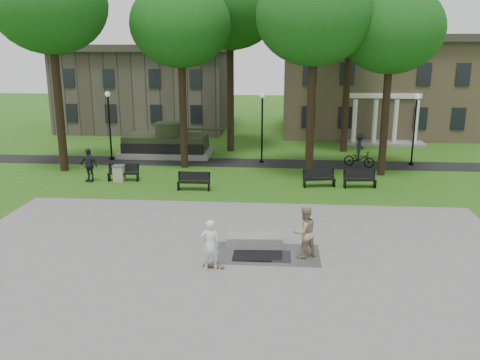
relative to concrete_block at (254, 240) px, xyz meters
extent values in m
plane|color=#2C5915|center=(-0.79, 2.63, -0.24)|extent=(120.00, 120.00, 0.00)
cube|color=gray|center=(-0.79, -2.37, -0.23)|extent=(22.00, 16.00, 0.02)
cube|color=black|center=(-0.79, 14.63, -0.24)|extent=(44.00, 2.60, 0.01)
cube|color=#9E8460|center=(9.21, 28.63, 3.75)|extent=(16.00, 11.00, 8.00)
cube|color=#38332D|center=(9.21, 28.63, 8.06)|extent=(17.00, 12.00, 0.60)
cube|color=silver|center=(9.21, 23.13, 3.55)|extent=(6.00, 0.30, 0.40)
cube|color=#4C443D|center=(-11.79, 29.13, 3.35)|extent=(15.00, 10.00, 7.20)
cylinder|color=black|center=(-12.79, 11.63, 4.24)|extent=(0.52, 0.52, 8.96)
ellipsoid|color=#135314|center=(-12.79, 11.63, 9.84)|extent=(6.80, 6.80, 5.78)
cylinder|color=black|center=(-5.29, 13.13, 3.75)|extent=(0.48, 0.48, 8.00)
ellipsoid|color=#135314|center=(-5.29, 13.13, 8.76)|extent=(6.20, 6.20, 5.27)
cylinder|color=black|center=(2.71, 11.13, 3.92)|extent=(0.50, 0.50, 8.32)
ellipsoid|color=#135314|center=(2.71, 11.13, 9.12)|extent=(6.60, 6.60, 5.61)
cylinder|color=black|center=(7.21, 12.13, 3.59)|extent=(0.46, 0.46, 7.68)
ellipsoid|color=#135314|center=(7.21, 12.13, 8.40)|extent=(6.00, 6.00, 5.10)
cylinder|color=black|center=(-2.79, 18.63, 4.39)|extent=(0.54, 0.54, 9.28)
ellipsoid|color=#135314|center=(-2.79, 18.63, 10.20)|extent=(7.20, 7.20, 6.12)
cylinder|color=black|center=(5.71, 19.13, 4.08)|extent=(0.50, 0.50, 8.64)
ellipsoid|color=#135314|center=(5.71, 19.13, 9.47)|extent=(6.40, 6.40, 5.44)
cylinder|color=black|center=(-10.79, 14.93, 1.96)|extent=(0.12, 0.12, 4.40)
sphere|color=silver|center=(-10.79, 14.93, 4.30)|extent=(0.36, 0.36, 0.36)
cylinder|color=black|center=(-10.79, 14.93, -0.16)|extent=(0.32, 0.32, 0.16)
cylinder|color=black|center=(-0.29, 14.93, 1.96)|extent=(0.12, 0.12, 4.40)
sphere|color=silver|center=(-0.29, 14.93, 4.30)|extent=(0.36, 0.36, 0.36)
cylinder|color=black|center=(-0.29, 14.93, -0.16)|extent=(0.32, 0.32, 0.16)
cylinder|color=black|center=(9.71, 14.93, 1.96)|extent=(0.12, 0.12, 4.40)
sphere|color=silver|center=(9.71, 14.93, 4.30)|extent=(0.36, 0.36, 0.36)
cylinder|color=black|center=(9.71, 14.93, -0.16)|extent=(0.32, 0.32, 0.16)
cube|color=gray|center=(-7.29, 16.63, -0.04)|extent=(6.50, 3.40, 0.40)
cube|color=#2A341B|center=(-7.29, 16.63, 0.70)|extent=(5.80, 2.80, 1.10)
cube|color=black|center=(-7.29, 15.28, 0.51)|extent=(5.80, 0.35, 0.70)
cube|color=black|center=(-7.29, 17.98, 0.51)|extent=(5.80, 0.35, 0.70)
cylinder|color=#2A341B|center=(-6.99, 16.63, 1.71)|extent=(2.10, 2.10, 0.90)
cylinder|color=#2A341B|center=(-4.69, 16.63, 1.71)|extent=(3.20, 0.18, 0.18)
cube|color=black|center=(0.34, -1.04, -0.22)|extent=(2.20, 1.20, 0.00)
cube|color=gray|center=(0.00, 0.00, 0.00)|extent=(2.26, 1.14, 0.45)
cube|color=brown|center=(-1.34, -2.19, -0.19)|extent=(0.81, 0.40, 0.07)
imported|color=silver|center=(-1.45, -2.34, 0.71)|extent=(0.77, 0.60, 1.86)
imported|color=tan|center=(1.93, -0.99, 0.77)|extent=(1.22, 1.14, 1.99)
imported|color=#21232D|center=(-10.17, 9.09, 0.74)|extent=(1.25, 0.84, 1.97)
imported|color=black|center=(6.16, 14.17, 0.29)|extent=(2.14, 1.45, 1.07)
imported|color=black|center=(6.16, 14.17, 1.09)|extent=(1.06, 1.31, 1.77)
cube|color=black|center=(-8.23, 9.37, 0.21)|extent=(1.82, 0.55, 0.05)
cube|color=black|center=(-8.23, 9.59, 0.51)|extent=(1.81, 0.25, 0.50)
cube|color=black|center=(-9.08, 9.37, -0.02)|extent=(0.09, 0.45, 0.45)
cube|color=black|center=(-7.38, 9.37, -0.02)|extent=(0.09, 0.45, 0.45)
cube|color=black|center=(-3.76, 7.75, 0.21)|extent=(1.80, 0.46, 0.05)
cube|color=black|center=(-3.76, 7.97, 0.51)|extent=(1.80, 0.16, 0.50)
cube|color=black|center=(-4.61, 7.75, -0.02)|extent=(0.06, 0.45, 0.45)
cube|color=black|center=(-2.91, 7.75, -0.02)|extent=(0.06, 0.45, 0.45)
cube|color=black|center=(3.19, 8.97, 0.21)|extent=(1.85, 0.77, 0.05)
cube|color=black|center=(3.19, 9.19, 0.51)|extent=(1.80, 0.47, 0.50)
cube|color=black|center=(2.34, 8.97, -0.02)|extent=(0.14, 0.45, 0.45)
cube|color=black|center=(4.04, 8.97, -0.02)|extent=(0.14, 0.45, 0.45)
cube|color=black|center=(5.45, 8.98, 0.21)|extent=(1.84, 0.64, 0.05)
cube|color=black|center=(5.45, 9.20, 0.51)|extent=(1.81, 0.34, 0.50)
cube|color=black|center=(4.60, 8.98, -0.02)|extent=(0.11, 0.45, 0.45)
cube|color=black|center=(6.30, 8.98, -0.02)|extent=(0.11, 0.45, 0.45)
cube|color=#A09583|center=(-8.46, 9.33, 0.21)|extent=(0.61, 0.61, 0.90)
cube|color=#4C4C4C|center=(-8.46, 9.33, 0.69)|extent=(0.67, 0.67, 0.06)
camera|label=1|loc=(0.96, -18.93, 7.55)|focal=38.00mm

